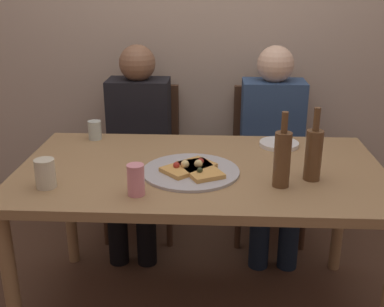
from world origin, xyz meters
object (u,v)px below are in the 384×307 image
(pizza_slice_last, at_px, (188,167))
(tumbler_near, at_px, (45,173))
(chair_left, at_px, (142,150))
(soda_can, at_px, (136,180))
(tumbler_far, at_px, (95,130))
(plate_stack, at_px, (279,144))
(guest_in_sweater, at_px, (138,138))
(pizza_tray, at_px, (191,171))
(wine_bottle, at_px, (314,153))
(pizza_slice_extra, at_px, (200,169))
(dining_table, at_px, (201,183))
(guest_in_beanie, at_px, (273,140))
(beer_bottle, at_px, (282,158))
(chair_right, at_px, (269,152))

(pizza_slice_last, relative_size, tumbler_near, 2.14)
(chair_left, bearing_deg, soda_can, 97.86)
(tumbler_near, bearing_deg, tumbler_far, 85.41)
(plate_stack, height_order, guest_in_sweater, guest_in_sweater)
(pizza_tray, distance_m, wine_bottle, 0.51)
(pizza_slice_extra, distance_m, chair_left, 1.04)
(dining_table, height_order, wine_bottle, wine_bottle)
(dining_table, xyz_separation_m, guest_in_sweater, (-0.39, 0.70, -0.03))
(pizza_tray, xyz_separation_m, soda_can, (-0.20, -0.23, 0.06))
(plate_stack, bearing_deg, dining_table, -141.51)
(dining_table, relative_size, guest_in_beanie, 1.36)
(pizza_slice_extra, relative_size, guest_in_sweater, 0.22)
(tumbler_near, xyz_separation_m, chair_left, (0.21, 1.09, -0.29))
(beer_bottle, distance_m, soda_can, 0.57)
(tumbler_near, relative_size, guest_in_beanie, 0.10)
(pizza_tray, bearing_deg, tumbler_near, -162.59)
(tumbler_near, distance_m, plate_stack, 1.12)
(chair_right, xyz_separation_m, guest_in_beanie, (0.00, -0.15, 0.13))
(chair_right, bearing_deg, guest_in_sweater, 10.90)
(tumbler_far, bearing_deg, pizza_slice_last, -39.85)
(soda_can, distance_m, chair_left, 1.19)
(pizza_tray, distance_m, beer_bottle, 0.40)
(dining_table, distance_m, pizza_slice_extra, 0.13)
(dining_table, distance_m, soda_can, 0.40)
(dining_table, xyz_separation_m, tumbler_near, (-0.60, -0.24, 0.13))
(wine_bottle, relative_size, tumbler_far, 3.17)
(chair_left, relative_size, guest_in_sweater, 0.77)
(beer_bottle, distance_m, tumbler_near, 0.93)
(soda_can, xyz_separation_m, chair_left, (-0.16, 1.14, -0.30))
(guest_in_beanie, bearing_deg, pizza_slice_extra, 63.15)
(guest_in_beanie, bearing_deg, soda_can, 57.59)
(tumbler_far, height_order, chair_left, chair_left)
(guest_in_sweater, bearing_deg, chair_right, -169.10)
(pizza_slice_last, distance_m, guest_in_sweater, 0.84)
(tumbler_far, relative_size, guest_in_sweater, 0.08)
(soda_can, xyz_separation_m, guest_in_sweater, (-0.16, 0.99, -0.17))
(soda_can, height_order, chair_left, chair_left)
(plate_stack, bearing_deg, tumbler_far, 176.36)
(pizza_slice_last, relative_size, beer_bottle, 0.82)
(pizza_slice_last, distance_m, pizza_slice_extra, 0.06)
(beer_bottle, relative_size, guest_in_beanie, 0.26)
(dining_table, distance_m, pizza_slice_last, 0.13)
(pizza_tray, relative_size, guest_in_beanie, 0.35)
(wine_bottle, bearing_deg, pizza_slice_last, 174.49)
(pizza_slice_extra, xyz_separation_m, plate_stack, (0.37, 0.38, -0.01))
(tumbler_far, bearing_deg, pizza_tray, -39.57)
(beer_bottle, relative_size, guest_in_sweater, 0.26)
(dining_table, bearing_deg, pizza_tray, -121.02)
(beer_bottle, bearing_deg, plate_stack, 83.87)
(plate_stack, xyz_separation_m, guest_in_sweater, (-0.77, 0.40, -0.12))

